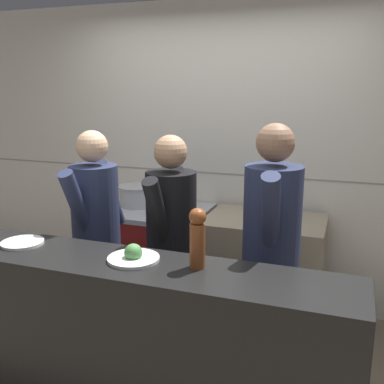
# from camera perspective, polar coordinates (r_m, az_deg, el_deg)

# --- Properties ---
(wall_back_tiled) EXTENTS (8.00, 0.06, 2.60)m
(wall_back_tiled) POSITION_cam_1_polar(r_m,az_deg,el_deg) (3.94, 3.66, 4.60)
(wall_back_tiled) COLOR silver
(wall_back_tiled) RESTS_ON ground_plane
(oven_range) EXTENTS (0.85, 0.71, 0.88)m
(oven_range) POSITION_cam_1_polar(r_m,az_deg,el_deg) (3.95, -4.43, -8.33)
(oven_range) COLOR maroon
(oven_range) RESTS_ON ground_plane
(prep_counter) EXTENTS (0.92, 0.65, 0.89)m
(prep_counter) POSITION_cam_1_polar(r_m,az_deg,el_deg) (3.69, 9.04, -10.04)
(prep_counter) COLOR gray
(prep_counter) RESTS_ON ground_plane
(pass_counter) EXTENTS (2.35, 0.45, 1.00)m
(pass_counter) POSITION_cam_1_polar(r_m,az_deg,el_deg) (2.62, -7.28, -19.13)
(pass_counter) COLOR black
(pass_counter) RESTS_ON ground_plane
(stock_pot) EXTENTS (0.32, 0.32, 0.18)m
(stock_pot) POSITION_cam_1_polar(r_m,az_deg,el_deg) (3.92, -7.01, -0.39)
(stock_pot) COLOR #B7BABF
(stock_pot) RESTS_ON oven_range
(sauce_pot) EXTENTS (0.28, 0.28, 0.17)m
(sauce_pot) POSITION_cam_1_polar(r_m,az_deg,el_deg) (3.71, -1.77, -1.18)
(sauce_pot) COLOR beige
(sauce_pot) RESTS_ON oven_range
(plated_dish_main) EXTENTS (0.24, 0.24, 0.02)m
(plated_dish_main) POSITION_cam_1_polar(r_m,az_deg,el_deg) (2.80, -20.74, -6.05)
(plated_dish_main) COLOR white
(plated_dish_main) RESTS_ON pass_counter
(plated_dish_appetiser) EXTENTS (0.28, 0.28, 0.10)m
(plated_dish_appetiser) POSITION_cam_1_polar(r_m,az_deg,el_deg) (2.41, -7.45, -8.10)
(plated_dish_appetiser) COLOR white
(plated_dish_appetiser) RESTS_ON pass_counter
(pepper_mill) EXTENTS (0.09, 0.09, 0.31)m
(pepper_mill) POSITION_cam_1_polar(r_m,az_deg,el_deg) (2.25, 0.69, -5.71)
(pepper_mill) COLOR brown
(pepper_mill) RESTS_ON pass_counter
(chef_head_cook) EXTENTS (0.34, 0.70, 1.61)m
(chef_head_cook) POSITION_cam_1_polar(r_m,az_deg,el_deg) (3.20, -12.04, -5.18)
(chef_head_cook) COLOR black
(chef_head_cook) RESTS_ON ground_plane
(chef_sous) EXTENTS (0.33, 0.70, 1.60)m
(chef_sous) POSITION_cam_1_polar(r_m,az_deg,el_deg) (2.95, -2.61, -6.57)
(chef_sous) COLOR black
(chef_sous) RESTS_ON ground_plane
(chef_line) EXTENTS (0.38, 0.74, 1.69)m
(chef_line) POSITION_cam_1_polar(r_m,az_deg,el_deg) (2.77, 9.99, -7.06)
(chef_line) COLOR black
(chef_line) RESTS_ON ground_plane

